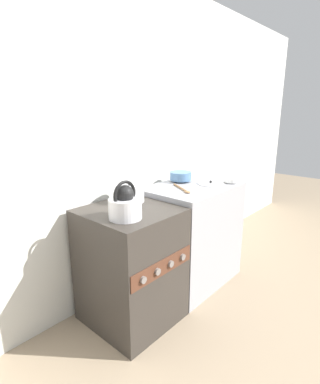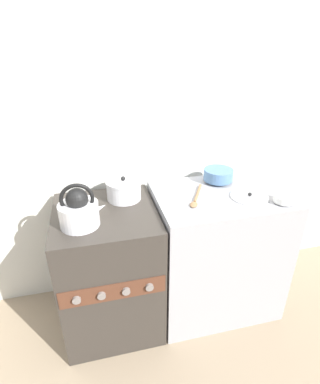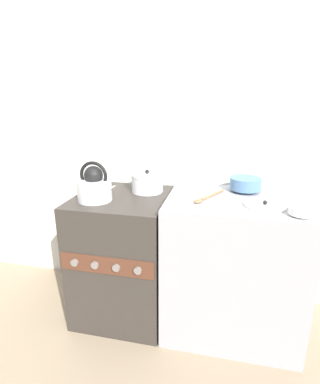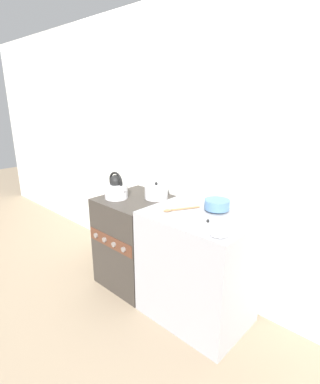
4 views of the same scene
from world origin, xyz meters
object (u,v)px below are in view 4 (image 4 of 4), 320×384
at_px(stove, 136,241).
at_px(kettle, 116,188).
at_px(small_ceramic_bowl, 219,232).
at_px(loose_pot_lid, 208,223).
at_px(cooking_pot, 156,192).
at_px(enamel_bowl, 217,205).

distance_m(stove, kettle, 0.54).
distance_m(kettle, small_ceramic_bowl, 1.14).
bearing_deg(loose_pot_lid, stove, 173.14).
height_order(stove, cooking_pot, cooking_pot).
bearing_deg(loose_pot_lid, kettle, -179.66).
xyz_separation_m(enamel_bowl, small_ceramic_bowl, (0.25, -0.36, -0.02)).
xyz_separation_m(kettle, loose_pot_lid, (0.98, 0.01, -0.05)).
bearing_deg(cooking_pot, stove, -134.66).
relative_size(cooking_pot, small_ceramic_bowl, 1.89).
height_order(kettle, enamel_bowl, kettle).
bearing_deg(kettle, stove, 39.71).
relative_size(small_ceramic_bowl, loose_pot_lid, 0.50).
distance_m(enamel_bowl, loose_pot_lid, 0.27).
xyz_separation_m(stove, loose_pot_lid, (0.85, -0.10, 0.46)).
relative_size(kettle, cooking_pot, 1.19).
height_order(enamel_bowl, small_ceramic_bowl, enamel_bowl).
bearing_deg(enamel_bowl, small_ceramic_bowl, -55.25).
relative_size(stove, loose_pot_lid, 3.76).
xyz_separation_m(kettle, small_ceramic_bowl, (1.13, -0.10, -0.03)).
bearing_deg(stove, enamel_bowl, 11.26).
relative_size(stove, kettle, 3.33).
relative_size(stove, cooking_pot, 3.95).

